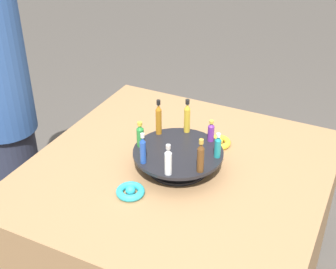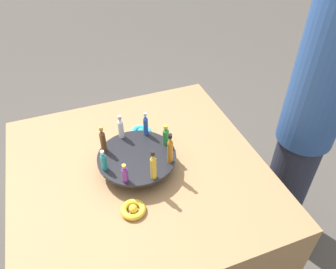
{
  "view_description": "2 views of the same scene",
  "coord_description": "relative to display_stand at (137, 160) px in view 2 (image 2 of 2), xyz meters",
  "views": [
    {
      "loc": [
        -0.58,
        1.29,
        1.76
      ],
      "look_at": [
        0.04,
        -0.0,
        0.88
      ],
      "focal_mm": 50.0,
      "sensor_mm": 36.0,
      "label": 1
    },
    {
      "loc": [
        -0.22,
        -0.97,
        1.77
      ],
      "look_at": [
        0.14,
        -0.0,
        0.9
      ],
      "focal_mm": 35.0,
      "sensor_mm": 36.0,
      "label": 2
    }
  ],
  "objects": [
    {
      "name": "bottle_brown",
      "position": [
        -0.12,
        0.08,
        0.09
      ],
      "size": [
        0.02,
        0.02,
        0.13
      ],
      "color": "brown",
      "rests_on": "display_stand"
    },
    {
      "name": "party_table",
      "position": [
        0.0,
        0.0,
        -0.42
      ],
      "size": [
        1.07,
        1.07,
        0.75
      ],
      "color": "#9E754C",
      "rests_on": "ground_plane"
    },
    {
      "name": "ribbon_bow_gold",
      "position": [
        -0.08,
        -0.21,
        -0.03
      ],
      "size": [
        0.1,
        0.1,
        0.03
      ],
      "color": "gold",
      "rests_on": "party_table"
    },
    {
      "name": "bottle_teal",
      "position": [
        -0.14,
        -0.03,
        0.07
      ],
      "size": [
        0.02,
        0.02,
        0.1
      ],
      "color": "teal",
      "rests_on": "display_stand"
    },
    {
      "name": "bottle_green",
      "position": [
        0.14,
        0.03,
        0.07
      ],
      "size": [
        0.03,
        0.03,
        0.1
      ],
      "color": "#288438",
      "rests_on": "display_stand"
    },
    {
      "name": "bottle_blue",
      "position": [
        0.08,
        0.12,
        0.08
      ],
      "size": [
        0.02,
        0.02,
        0.12
      ],
      "color": "#234CAD",
      "rests_on": "display_stand"
    },
    {
      "name": "ribbon_bow_teal",
      "position": [
        0.08,
        0.21,
        -0.03
      ],
      "size": [
        0.1,
        0.1,
        0.03
      ],
      "color": "#2DB7CC",
      "rests_on": "party_table"
    },
    {
      "name": "ground_plane",
      "position": [
        0.0,
        0.0,
        -0.8
      ],
      "size": [
        12.0,
        12.0,
        0.0
      ],
      "primitive_type": "plane",
      "color": "#4C4742"
    },
    {
      "name": "person_figure",
      "position": [
        0.87,
        -0.03,
        0.02
      ],
      "size": [
        0.28,
        0.28,
        1.62
      ],
      "rotation": [
        0.0,
        0.0,
        3.11
      ],
      "color": "#282D42",
      "rests_on": "ground_plane"
    },
    {
      "name": "bottle_amber",
      "position": [
        0.12,
        -0.08,
        0.09
      ],
      "size": [
        0.02,
        0.02,
        0.14
      ],
      "color": "#AD6B19",
      "rests_on": "display_stand"
    },
    {
      "name": "bottle_gold",
      "position": [
        0.03,
        -0.14,
        0.09
      ],
      "size": [
        0.02,
        0.02,
        0.14
      ],
      "color": "gold",
      "rests_on": "display_stand"
    },
    {
      "name": "bottle_purple",
      "position": [
        -0.08,
        -0.12,
        0.07
      ],
      "size": [
        0.02,
        0.02,
        0.09
      ],
      "color": "#702D93",
      "rests_on": "display_stand"
    },
    {
      "name": "display_stand",
      "position": [
        0.0,
        0.0,
        0.0
      ],
      "size": [
        0.33,
        0.33,
        0.07
      ],
      "color": "black",
      "rests_on": "party_table"
    },
    {
      "name": "bottle_clear",
      "position": [
        -0.03,
        0.14,
        0.08
      ],
      "size": [
        0.02,
        0.02,
        0.12
      ],
      "color": "silver",
      "rests_on": "display_stand"
    }
  ]
}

